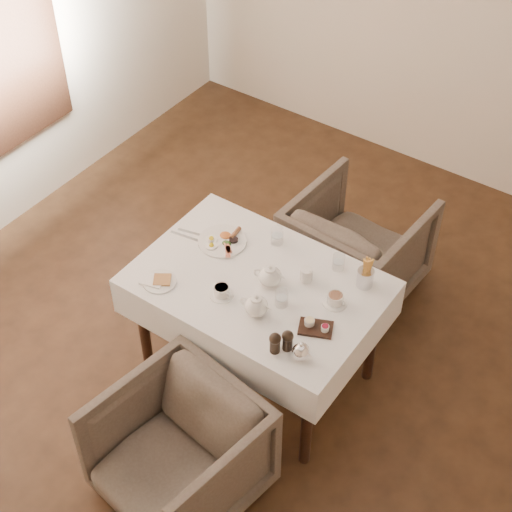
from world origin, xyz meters
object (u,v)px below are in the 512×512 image
object	(u,v)px
breakfast_plate	(223,240)
armchair_near	(179,453)
teapot_centre	(270,275)
table	(258,297)
armchair_far	(356,247)

from	to	relation	value
breakfast_plate	armchair_near	bearing A→B (deg)	-46.72
armchair_near	teapot_centre	world-z (taller)	teapot_centre
armchair_near	table	bearing A→B (deg)	106.94
table	armchair_near	size ratio (longest dim) A/B	1.76
table	breakfast_plate	world-z (taller)	breakfast_plate
teapot_centre	armchair_far	bearing A→B (deg)	70.40
armchair_far	teapot_centre	world-z (taller)	teapot_centre
table	breakfast_plate	distance (m)	0.38
breakfast_plate	teapot_centre	size ratio (longest dim) A/B	1.63
table	breakfast_plate	bearing A→B (deg)	156.82
armchair_far	breakfast_plate	size ratio (longest dim) A/B	2.83
armchair_far	table	bearing A→B (deg)	87.10
armchair_far	breakfast_plate	xyz separation A→B (m)	(-0.43, -0.79, 0.42)
table	teapot_centre	world-z (taller)	teapot_centre
armchair_near	armchair_far	world-z (taller)	armchair_far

